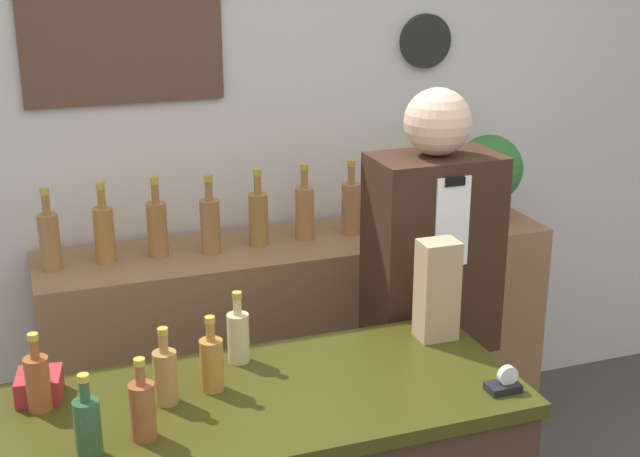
{
  "coord_description": "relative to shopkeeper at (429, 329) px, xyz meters",
  "views": [
    {
      "loc": [
        -0.87,
        -1.51,
        2.16
      ],
      "look_at": [
        0.08,
        1.13,
        1.22
      ],
      "focal_mm": 50.0,
      "sensor_mm": 36.0,
      "label": 1
    }
  ],
  "objects": [
    {
      "name": "gift_box",
      "position": [
        -1.3,
        -0.28,
        0.16
      ],
      "size": [
        0.13,
        0.14,
        0.07
      ],
      "color": "maroon",
      "rests_on": "display_counter"
    },
    {
      "name": "shelf_bottle_0",
      "position": [
        -1.21,
        0.69,
        0.25
      ],
      "size": [
        0.08,
        0.08,
        0.31
      ],
      "color": "olive",
      "rests_on": "back_shelf"
    },
    {
      "name": "paper_bag",
      "position": [
        -0.13,
        -0.3,
        0.28
      ],
      "size": [
        0.12,
        0.09,
        0.31
      ],
      "color": "tan",
      "rests_on": "display_counter"
    },
    {
      "name": "shelf_bottle_7",
      "position": [
        0.18,
        0.67,
        0.25
      ],
      "size": [
        0.08,
        0.08,
        0.31
      ],
      "color": "olive",
      "rests_on": "back_shelf"
    },
    {
      "name": "shelf_bottle_1",
      "position": [
        -1.01,
        0.7,
        0.25
      ],
      "size": [
        0.08,
        0.08,
        0.31
      ],
      "color": "#A06D31",
      "rests_on": "back_shelf"
    },
    {
      "name": "counter_bottle_1",
      "position": [
        -1.21,
        -0.61,
        0.21
      ],
      "size": [
        0.06,
        0.06,
        0.22
      ],
      "color": "#2A502C",
      "rests_on": "display_counter"
    },
    {
      "name": "shelf_bottle_5",
      "position": [
        -0.22,
        0.7,
        0.25
      ],
      "size": [
        0.08,
        0.08,
        0.31
      ],
      "color": "#A36D3C",
      "rests_on": "back_shelf"
    },
    {
      "name": "counter_bottle_4",
      "position": [
        -0.86,
        -0.39,
        0.21
      ],
      "size": [
        0.06,
        0.06,
        0.22
      ],
      "color": "#A6702E",
      "rests_on": "display_counter"
    },
    {
      "name": "counter_bottle_3",
      "position": [
        -0.99,
        -0.42,
        0.21
      ],
      "size": [
        0.06,
        0.06,
        0.22
      ],
      "color": "#A2733B",
      "rests_on": "display_counter"
    },
    {
      "name": "shelf_bottle_4",
      "position": [
        -0.42,
        0.69,
        0.25
      ],
      "size": [
        0.08,
        0.08,
        0.31
      ],
      "color": "olive",
      "rests_on": "back_shelf"
    },
    {
      "name": "back_wall",
      "position": [
        -0.44,
        0.98,
        0.52
      ],
      "size": [
        5.2,
        0.09,
        2.7
      ],
      "color": "silver",
      "rests_on": "ground_plane"
    },
    {
      "name": "counter_bottle_2",
      "position": [
        -1.07,
        -0.58,
        0.21
      ],
      "size": [
        0.06,
        0.06,
        0.22
      ],
      "color": "brown",
      "rests_on": "display_counter"
    },
    {
      "name": "shopkeeper",
      "position": [
        0.0,
        0.0,
        0.0
      ],
      "size": [
        0.43,
        0.27,
        1.68
      ],
      "color": "#331E14",
      "rests_on": "ground_plane"
    },
    {
      "name": "shelf_bottle_6",
      "position": [
        -0.02,
        0.7,
        0.25
      ],
      "size": [
        0.08,
        0.08,
        0.31
      ],
      "color": "#9C693C",
      "rests_on": "back_shelf"
    },
    {
      "name": "potted_plant",
      "position": [
        0.6,
        0.66,
        0.34
      ],
      "size": [
        0.29,
        0.29,
        0.37
      ],
      "color": "#B27047",
      "rests_on": "back_shelf"
    },
    {
      "name": "back_shelf",
      "position": [
        -0.25,
        0.68,
        -0.35
      ],
      "size": [
        2.08,
        0.47,
        0.97
      ],
      "color": "#8E6642",
      "rests_on": "ground_plane"
    },
    {
      "name": "counter_bottle_0",
      "position": [
        -1.31,
        -0.34,
        0.21
      ],
      "size": [
        0.06,
        0.06,
        0.22
      ],
      "color": "brown",
      "rests_on": "display_counter"
    },
    {
      "name": "shelf_bottle_2",
      "position": [
        -0.81,
        0.7,
        0.25
      ],
      "size": [
        0.08,
        0.08,
        0.31
      ],
      "color": "#9D6636",
      "rests_on": "back_shelf"
    },
    {
      "name": "counter_bottle_5",
      "position": [
        -0.75,
        -0.25,
        0.21
      ],
      "size": [
        0.06,
        0.06,
        0.22
      ],
      "color": "tan",
      "rests_on": "display_counter"
    },
    {
      "name": "shelf_bottle_3",
      "position": [
        -0.61,
        0.67,
        0.25
      ],
      "size": [
        0.08,
        0.08,
        0.31
      ],
      "color": "#996A3C",
      "rests_on": "back_shelf"
    },
    {
      "name": "tape_dispenser",
      "position": [
        -0.11,
        -0.67,
        0.15
      ],
      "size": [
        0.09,
        0.06,
        0.07
      ],
      "color": "black",
      "rests_on": "display_counter"
    },
    {
      "name": "shelf_bottle_8",
      "position": [
        0.38,
        0.7,
        0.25
      ],
      "size": [
        0.08,
        0.08,
        0.31
      ],
      "color": "olive",
      "rests_on": "back_shelf"
    }
  ]
}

